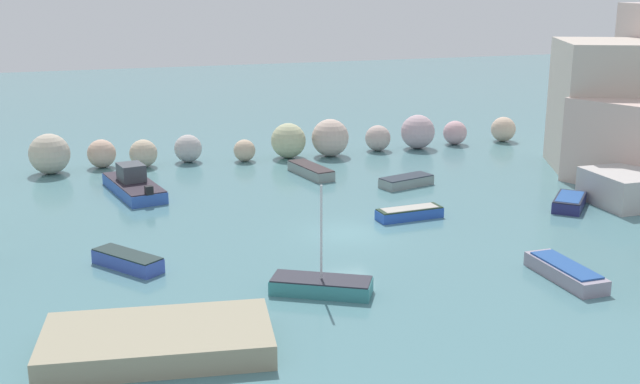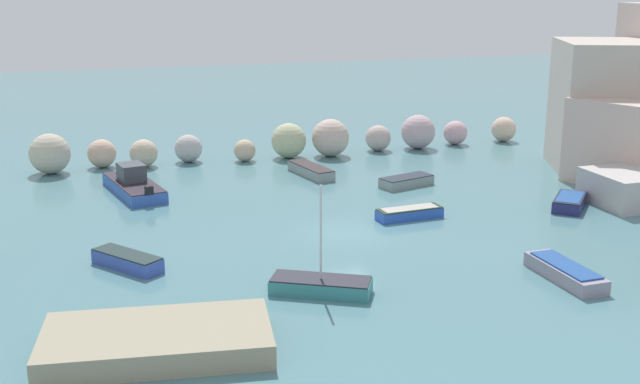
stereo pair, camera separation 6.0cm
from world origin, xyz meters
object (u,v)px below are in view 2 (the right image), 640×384
at_px(moored_boat_1, 134,185).
at_px(moored_boat_4, 570,202).
at_px(moored_boat_0, 100,334).
at_px(moored_boat_2, 127,261).
at_px(moored_boat_3, 311,171).
at_px(moored_boat_5, 406,181).
at_px(moored_boat_7, 409,213).
at_px(moored_boat_8, 321,285).
at_px(moored_boat_6, 565,272).
at_px(stone_dock, 157,340).

height_order(moored_boat_1, moored_boat_4, moored_boat_1).
height_order(moored_boat_0, moored_boat_2, moored_boat_2).
height_order(moored_boat_1, moored_boat_3, moored_boat_1).
distance_m(moored_boat_1, moored_boat_3, 11.59).
distance_m(moored_boat_0, moored_boat_4, 27.93).
distance_m(moored_boat_2, moored_boat_5, 20.21).
xyz_separation_m(moored_boat_1, moored_boat_2, (-1.38, -12.90, -0.20)).
xyz_separation_m(moored_boat_5, moored_boat_7, (-2.64, -6.40, 0.01)).
bearing_deg(moored_boat_4, moored_boat_3, -92.49).
xyz_separation_m(moored_boat_5, moored_boat_8, (-10.44, -14.93, 0.04)).
relative_size(moored_boat_0, moored_boat_1, 0.53).
height_order(moored_boat_1, moored_boat_6, moored_boat_1).
bearing_deg(moored_boat_6, moored_boat_5, -0.69).
distance_m(moored_boat_0, moored_boat_3, 25.64).
distance_m(moored_boat_0, moored_boat_5, 25.67).
distance_m(moored_boat_1, moored_boat_4, 25.75).
distance_m(moored_boat_2, moored_boat_7, 15.54).
bearing_deg(moored_boat_6, moored_boat_0, 89.04).
bearing_deg(moored_boat_1, moored_boat_6, -152.02).
relative_size(stone_dock, moored_boat_6, 1.82).
distance_m(moored_boat_4, moored_boat_7, 9.55).
bearing_deg(stone_dock, moored_boat_3, 60.90).
height_order(moored_boat_6, moored_boat_7, moored_boat_6).
relative_size(moored_boat_0, moored_boat_7, 0.95).
bearing_deg(moored_boat_0, moored_boat_5, 76.74).
height_order(stone_dock, moored_boat_7, stone_dock).
xyz_separation_m(moored_boat_1, moored_boat_8, (6.06, -18.40, -0.19)).
xyz_separation_m(moored_boat_3, moored_boat_6, (5.10, -21.07, 0.00)).
bearing_deg(moored_boat_5, moored_boat_3, 122.30).
bearing_deg(moored_boat_7, moored_boat_5, -116.65).
xyz_separation_m(stone_dock, moored_boat_5, (17.53, 18.24, -0.13)).
xyz_separation_m(moored_boat_4, moored_boat_5, (-6.86, 7.34, -0.05)).
xyz_separation_m(stone_dock, moored_boat_2, (-0.35, 8.82, -0.10)).
distance_m(moored_boat_1, moored_boat_8, 19.38).
height_order(moored_boat_2, moored_boat_5, moored_boat_2).
height_order(moored_boat_4, moored_boat_7, moored_boat_4).
relative_size(stone_dock, moored_boat_8, 1.70).
relative_size(moored_boat_3, moored_boat_7, 1.19).
distance_m(moored_boat_3, moored_boat_7, 11.02).
xyz_separation_m(stone_dock, moored_boat_3, (12.59, 22.61, -0.10)).
bearing_deg(moored_boat_4, moored_boat_8, -24.06).
relative_size(moored_boat_3, moored_boat_4, 1.32).
xyz_separation_m(stone_dock, moored_boat_0, (-1.89, 1.46, -0.15)).
bearing_deg(moored_boat_5, moored_boat_7, -128.66).
relative_size(moored_boat_1, moored_boat_7, 1.81).
bearing_deg(moored_boat_1, moored_boat_4, -126.40).
bearing_deg(moored_boat_0, moored_boat_1, 117.70).
bearing_deg(moored_boat_6, moored_boat_8, 79.29).
bearing_deg(moored_boat_2, moored_boat_3, -79.77).
bearing_deg(moored_boat_0, moored_boat_7, 67.65).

